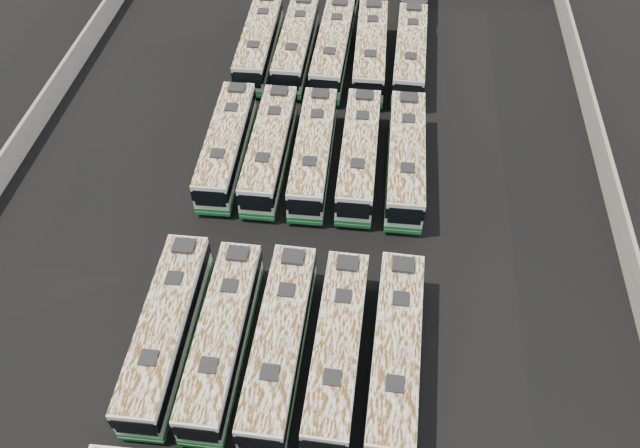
{
  "coord_description": "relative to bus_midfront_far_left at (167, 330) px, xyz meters",
  "views": [
    {
      "loc": [
        5.11,
        -27.38,
        33.19
      ],
      "look_at": [
        1.83,
        0.23,
        1.6
      ],
      "focal_mm": 35.0,
      "sensor_mm": 36.0,
      "label": 1
    }
  ],
  "objects": [
    {
      "name": "bus_midfront_far_right",
      "position": [
        13.36,
        0.05,
        0.02
      ],
      "size": [
        2.92,
        12.43,
        3.49
      ],
      "rotation": [
        0.0,
        0.0,
        -0.02
      ],
      "color": "silver",
      "rests_on": "ground"
    },
    {
      "name": "bus_back_far_right",
      "position": [
        13.53,
        33.51,
        0.01
      ],
      "size": [
        2.89,
        19.23,
        3.48
      ],
      "rotation": [
        0.0,
        0.0,
        -0.01
      ],
      "color": "silver",
      "rests_on": "ground"
    },
    {
      "name": "ground",
      "position": [
        6.09,
        9.17,
        -1.77
      ],
      "size": [
        140.0,
        140.0,
        0.0
      ],
      "primitive_type": "plane",
      "color": "black",
      "rests_on": "ground"
    },
    {
      "name": "bus_midfront_center",
      "position": [
        6.72,
        -0.09,
        0.01
      ],
      "size": [
        2.75,
        12.33,
        3.47
      ],
      "rotation": [
        0.0,
        0.0,
        -0.01
      ],
      "color": "silver",
      "rests_on": "ground"
    },
    {
      "name": "bus_midback_left",
      "position": [
        3.28,
        16.38,
        -0.02
      ],
      "size": [
        2.63,
        12.12,
        3.41
      ],
      "rotation": [
        0.0,
        0.0,
        0.01
      ],
      "color": "silver",
      "rests_on": "ground"
    },
    {
      "name": "bus_midfront_right",
      "position": [
        10.04,
        -0.01,
        -0.03
      ],
      "size": [
        2.76,
        12.06,
        3.39
      ],
      "rotation": [
        0.0,
        0.0,
        -0.02
      ],
      "color": "silver",
      "rests_on": "ground"
    },
    {
      "name": "bus_back_right",
      "position": [
        9.99,
        30.11,
        0.05
      ],
      "size": [
        2.97,
        12.66,
        3.55
      ],
      "rotation": [
        0.0,
        0.0,
        0.02
      ],
      "color": "silver",
      "rests_on": "ground"
    },
    {
      "name": "bus_midback_center",
      "position": [
        6.6,
        16.38,
        -0.02
      ],
      "size": [
        2.81,
        12.2,
        3.42
      ],
      "rotation": [
        0.0,
        0.0,
        0.02
      ],
      "color": "silver",
      "rests_on": "ground"
    },
    {
      "name": "bus_midfront_far_left",
      "position": [
        0.0,
        0.0,
        0.0
      ],
      "size": [
        2.79,
        12.29,
        3.45
      ],
      "rotation": [
        0.0,
        0.0,
        0.02
      ],
      "color": "silver",
      "rests_on": "ground"
    },
    {
      "name": "bus_back_far_left",
      "position": [
        -0.09,
        30.33,
        0.03
      ],
      "size": [
        2.91,
        12.5,
        3.51
      ],
      "rotation": [
        0.0,
        0.0,
        0.02
      ],
      "color": "silver",
      "rests_on": "ground"
    },
    {
      "name": "bus_midback_far_right",
      "position": [
        13.49,
        16.49,
        0.03
      ],
      "size": [
        2.76,
        12.46,
        3.5
      ],
      "rotation": [
        0.0,
        0.0,
        0.01
      ],
      "color": "silver",
      "rests_on": "ground"
    },
    {
      "name": "bus_midback_right",
      "position": [
        10.01,
        16.54,
        -0.0
      ],
      "size": [
        2.69,
        12.27,
        3.45
      ],
      "rotation": [
        0.0,
        0.0,
        0.01
      ],
      "color": "silver",
      "rests_on": "ground"
    },
    {
      "name": "bus_back_center",
      "position": [
        6.68,
        33.47,
        0.04
      ],
      "size": [
        2.94,
        19.55,
        3.54
      ],
      "rotation": [
        0.0,
        0.0,
        -0.01
      ],
      "color": "silver",
      "rests_on": "ground"
    },
    {
      "name": "bus_back_left",
      "position": [
        3.27,
        30.38,
        0.01
      ],
      "size": [
        2.64,
        12.33,
        3.47
      ],
      "rotation": [
        0.0,
        0.0,
        -0.0
      ],
      "color": "silver",
      "rests_on": "ground"
    },
    {
      "name": "perimeter_wall",
      "position": [
        6.09,
        9.17,
        -0.67
      ],
      "size": [
        45.2,
        73.2,
        2.2
      ],
      "color": "slate",
      "rests_on": "ground"
    },
    {
      "name": "bus_midback_far_left",
      "position": [
        -0.04,
        16.42,
        -0.03
      ],
      "size": [
        2.86,
        12.14,
        3.4
      ],
      "rotation": [
        0.0,
        0.0,
        0.03
      ],
      "color": "silver",
      "rests_on": "ground"
    },
    {
      "name": "bus_midfront_left",
      "position": [
        3.34,
        -0.08,
        -0.03
      ],
      "size": [
        2.55,
        12.04,
        3.39
      ],
      "rotation": [
        0.0,
        0.0,
        -0.0
      ],
      "color": "silver",
      "rests_on": "ground"
    }
  ]
}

